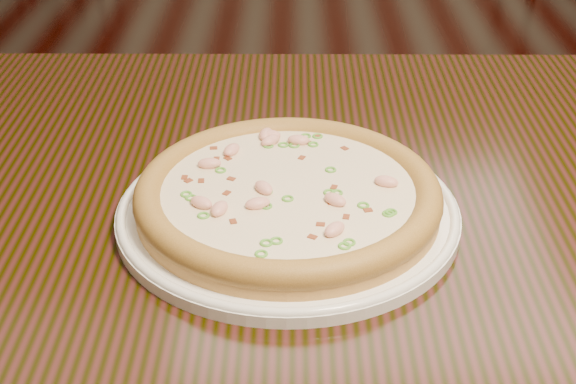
{
  "coord_description": "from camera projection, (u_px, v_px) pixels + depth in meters",
  "views": [
    {
      "loc": [
        -0.44,
        -1.13,
        1.18
      ],
      "look_at": [
        -0.44,
        -0.46,
        0.78
      ],
      "focal_mm": 50.0,
      "sensor_mm": 36.0,
      "label": 1
    }
  ],
  "objects": [
    {
      "name": "hero_table",
      "position": [
        396.0,
        269.0,
        0.89
      ],
      "size": [
        1.2,
        0.8,
        0.75
      ],
      "color": "black",
      "rests_on": "ground"
    },
    {
      "name": "plate",
      "position": [
        288.0,
        210.0,
        0.8
      ],
      "size": [
        0.34,
        0.34,
        0.02
      ],
      "color": "white",
      "rests_on": "hero_table"
    },
    {
      "name": "pizza",
      "position": [
        288.0,
        194.0,
        0.79
      ],
      "size": [
        0.3,
        0.3,
        0.03
      ],
      "color": "#BE9441",
      "rests_on": "plate"
    }
  ]
}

